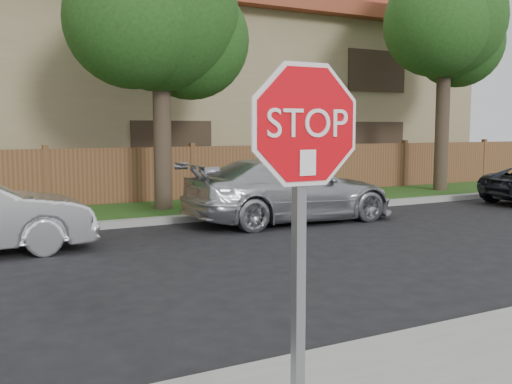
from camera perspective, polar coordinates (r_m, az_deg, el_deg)
ground at (r=5.56m, az=1.71°, el=-16.42°), size 90.00×90.00×0.00m
far_curb at (r=13.00m, az=-16.85°, el=-3.23°), size 70.00×0.30×0.15m
grass_strip at (r=14.60m, az=-18.20°, el=-2.33°), size 70.00×3.00×0.12m
fence at (r=16.09m, az=-19.34°, el=1.04°), size 70.00×0.12×1.60m
apartment_building at (r=21.62m, az=-22.09°, el=9.40°), size 35.20×9.20×7.20m
tree_mid at (r=15.15m, az=-8.87°, el=16.50°), size 4.80×3.90×7.35m
tree_right at (r=20.53m, az=17.92°, el=15.49°), size 4.80×3.90×8.20m
stop_sign at (r=3.53m, az=4.54°, el=1.21°), size 1.01×0.13×2.55m
sedan_right at (r=13.58m, az=3.30°, el=0.16°), size 4.99×2.07×1.44m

